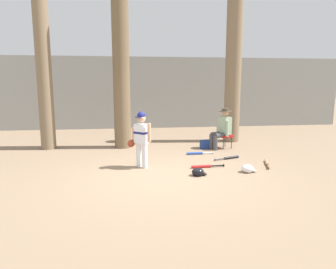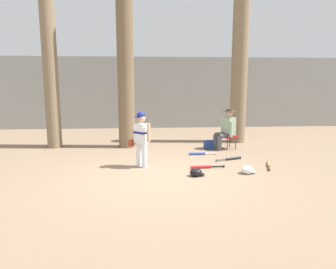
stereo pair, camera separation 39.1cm
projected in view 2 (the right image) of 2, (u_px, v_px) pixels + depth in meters
name	position (u px, v px, depth m)	size (l,w,h in m)	color
ground_plane	(161.00, 177.00, 6.29)	(60.00, 60.00, 0.00)	#897056
concrete_back_wall	(152.00, 93.00, 13.25)	(18.00, 0.36, 3.05)	gray
tree_near_player	(125.00, 56.00, 8.91)	(0.67, 0.67, 6.12)	brown
tree_behind_spectator	(239.00, 68.00, 9.78)	(0.80, 0.80, 5.65)	#7F6B51
young_ballplayer	(141.00, 136.00, 6.97)	(0.58, 0.44, 1.31)	white
folding_stool	(229.00, 137.00, 8.99)	(0.51, 0.51, 0.41)	red
seated_spectator	(226.00, 128.00, 8.90)	(0.68, 0.54, 1.20)	#47474C
handbag_beside_stool	(210.00, 145.00, 9.00)	(0.34, 0.18, 0.26)	navy
tree_far_left	(50.00, 67.00, 8.89)	(0.59, 0.59, 5.38)	#7F6B51
bat_black_composite	(232.00, 159.00, 7.74)	(0.72, 0.30, 0.07)	black
bat_blue_youth	(199.00, 154.00, 8.28)	(0.74, 0.07, 0.07)	#2347AD
bat_red_barrel	(204.00, 167.00, 6.96)	(0.80, 0.11, 0.07)	red
bat_wood_tan	(269.00, 164.00, 7.19)	(0.35, 0.76, 0.07)	tan
batting_helmet_white	(247.00, 170.00, 6.55)	(0.32, 0.25, 0.19)	silver
batting_helmet_black	(196.00, 173.00, 6.37)	(0.31, 0.24, 0.18)	black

